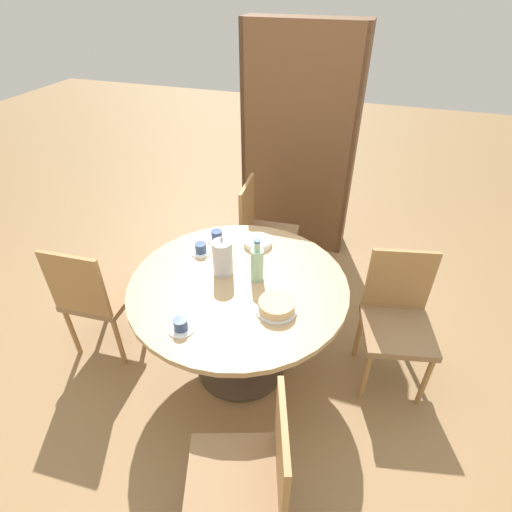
% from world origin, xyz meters
% --- Properties ---
extents(ground_plane, '(14.00, 14.00, 0.00)m').
position_xyz_m(ground_plane, '(0.00, 0.00, 0.00)').
color(ground_plane, '#937047').
extents(dining_table, '(1.30, 1.30, 0.75)m').
position_xyz_m(dining_table, '(0.00, 0.00, 0.59)').
color(dining_table, '#473828').
rests_on(dining_table, ground_plane).
extents(chair_a, '(0.44, 0.44, 0.91)m').
position_xyz_m(chair_a, '(-0.98, -0.12, 0.49)').
color(chair_a, '#A87A47').
rests_on(chair_a, ground_plane).
extents(chair_b, '(0.53, 0.53, 0.91)m').
position_xyz_m(chair_b, '(0.37, -0.91, 0.49)').
color(chair_b, '#A87A47').
rests_on(chair_b, ground_plane).
extents(chair_c, '(0.50, 0.50, 0.91)m').
position_xyz_m(chair_c, '(0.95, 0.27, 0.49)').
color(chair_c, '#A87A47').
rests_on(chair_c, ground_plane).
extents(chair_d, '(0.45, 0.45, 0.91)m').
position_xyz_m(chair_d, '(-0.14, 0.97, 0.49)').
color(chair_d, '#A87A47').
rests_on(chair_d, ground_plane).
extents(bookshelf, '(0.99, 0.28, 1.96)m').
position_xyz_m(bookshelf, '(-0.04, 1.68, 0.98)').
color(bookshelf, brown).
rests_on(bookshelf, ground_plane).
extents(coffee_pot, '(0.12, 0.12, 0.26)m').
position_xyz_m(coffee_pot, '(-0.12, 0.06, 0.87)').
color(coffee_pot, silver).
rests_on(coffee_pot, dining_table).
extents(water_bottle, '(0.08, 0.08, 0.28)m').
position_xyz_m(water_bottle, '(0.09, 0.07, 0.87)').
color(water_bottle, '#99C6A3').
rests_on(water_bottle, dining_table).
extents(cake_main, '(0.23, 0.23, 0.06)m').
position_xyz_m(cake_main, '(0.28, -0.16, 0.78)').
color(cake_main, silver).
rests_on(cake_main, dining_table).
extents(cup_a, '(0.13, 0.13, 0.07)m').
position_xyz_m(cup_a, '(-0.15, -0.44, 0.78)').
color(cup_a, white).
rests_on(cup_a, dining_table).
extents(cup_b, '(0.13, 0.13, 0.07)m').
position_xyz_m(cup_b, '(-0.29, 0.39, 0.78)').
color(cup_b, white).
rests_on(cup_b, dining_table).
extents(cup_c, '(0.13, 0.13, 0.07)m').
position_xyz_m(cup_c, '(-0.33, 0.21, 0.78)').
color(cup_c, white).
rests_on(cup_c, dining_table).
extents(plate_stack, '(0.19, 0.19, 0.04)m').
position_xyz_m(plate_stack, '(-0.01, 0.41, 0.77)').
color(plate_stack, white).
rests_on(plate_stack, dining_table).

